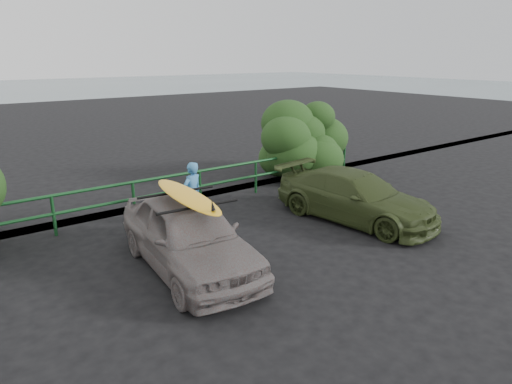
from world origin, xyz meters
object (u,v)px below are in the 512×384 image
sedan (189,235)px  man (192,194)px  olive_vehicle (355,196)px  surfboard (187,196)px  guardrail (168,193)px

sedan → man: (1.27, 2.14, 0.09)m
sedan → olive_vehicle: sedan is taller
olive_vehicle → surfboard: bearing=170.8°
guardrail → surfboard: (-1.26, -3.48, 1.03)m
guardrail → man: man is taller
sedan → guardrail: bearing=75.3°
guardrail → man: size_ratio=8.50×
sedan → olive_vehicle: bearing=4.6°
man → surfboard: size_ratio=0.59×
guardrail → surfboard: 3.84m
olive_vehicle → surfboard: 4.96m
guardrail → man: 1.37m
surfboard → sedan: bearing=0.0°
man → surfboard: man is taller
sedan → man: bearing=64.4°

